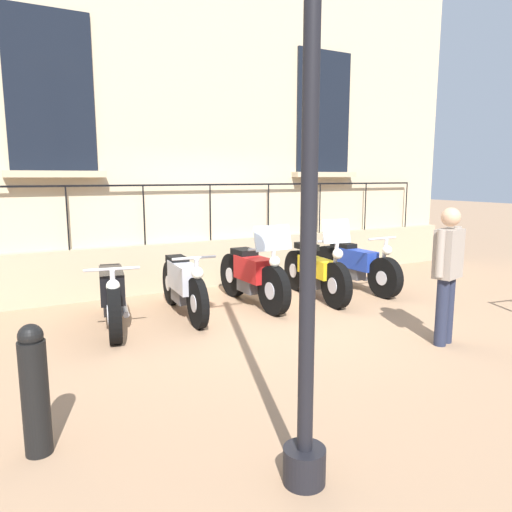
{
  "coord_description": "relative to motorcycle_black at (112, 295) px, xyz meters",
  "views": [
    {
      "loc": [
        5.98,
        -3.4,
        1.97
      ],
      "look_at": [
        -0.2,
        0.0,
        0.8
      ],
      "focal_mm": 33.72,
      "sensor_mm": 36.0,
      "label": 1
    }
  ],
  "objects": [
    {
      "name": "motorcycle_silver",
      "position": [
        -0.09,
        1.02,
        0.01
      ],
      "size": [
        1.99,
        0.6,
        0.94
      ],
      "color": "black",
      "rests_on": "ground_plane"
    },
    {
      "name": "building_facade",
      "position": [
        -2.0,
        2.11,
        2.71
      ],
      "size": [
        0.82,
        11.39,
        6.52
      ],
      "color": "#C6B28E",
      "rests_on": "ground_plane"
    },
    {
      "name": "ground_plane",
      "position": [
        0.28,
        2.11,
        -0.44
      ],
      "size": [
        60.0,
        60.0,
        0.0
      ],
      "primitive_type": "plane",
      "color": "#9E7A5B"
    },
    {
      "name": "motorcycle_blue",
      "position": [
        -0.2,
        4.25,
        -0.02
      ],
      "size": [
        2.2,
        0.59,
        0.99
      ],
      "color": "black",
      "rests_on": "ground_plane"
    },
    {
      "name": "motorcycle_red",
      "position": [
        -0.1,
        2.15,
        0.02
      ],
      "size": [
        1.99,
        0.72,
        1.29
      ],
      "color": "black",
      "rests_on": "ground_plane"
    },
    {
      "name": "bollard",
      "position": [
        2.72,
        -1.13,
        0.05
      ],
      "size": [
        0.19,
        0.19,
        0.97
      ],
      "color": "black",
      "rests_on": "ground_plane"
    },
    {
      "name": "motorcycle_yellow",
      "position": [
        0.04,
        3.23,
        -0.0
      ],
      "size": [
        1.98,
        0.57,
        1.34
      ],
      "color": "black",
      "rests_on": "ground_plane"
    },
    {
      "name": "pedestrian_standing",
      "position": [
        2.53,
        3.3,
        0.48
      ],
      "size": [
        0.31,
        0.51,
        1.62
      ],
      "color": "#23283D",
      "rests_on": "ground_plane"
    },
    {
      "name": "motorcycle_black",
      "position": [
        0.0,
        0.0,
        0.0
      ],
      "size": [
        1.98,
        0.71,
        0.9
      ],
      "color": "black",
      "rests_on": "ground_plane"
    }
  ]
}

